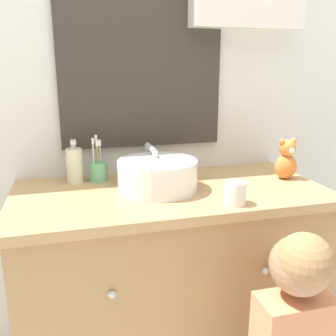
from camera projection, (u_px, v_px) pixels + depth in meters
wall_back at (157, 70)px, 1.62m from camera, size 3.20×0.18×2.50m
vanity_counter at (171, 285)px, 1.55m from camera, size 1.20×0.58×0.85m
sink_basin at (158, 174)px, 1.43m from camera, size 0.30×0.36×0.15m
toothbrush_holder at (98, 170)px, 1.54m from camera, size 0.07×0.07×0.19m
soap_dispenser at (75, 165)px, 1.51m from camera, size 0.06×0.06×0.18m
teddy_bear at (286, 160)px, 1.56m from camera, size 0.09×0.08×0.17m
drinking_cup at (235, 193)px, 1.28m from camera, size 0.08×0.08×0.08m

